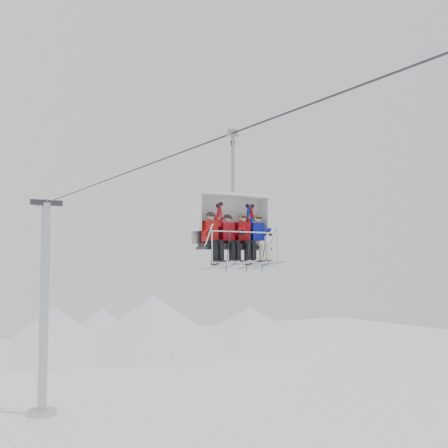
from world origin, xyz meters
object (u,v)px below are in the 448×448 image
skier_far_right (259,237)px  skier_center_right (244,237)px  chairlift_carrier (231,221)px  skier_center_left (229,237)px  lift_tower_right (44,321)px  skier_far_left (212,236)px

skier_far_right → skier_center_right: bearing=180.0°
chairlift_carrier → skier_center_right: 0.62m
skier_center_left → skier_center_right: 0.52m
lift_tower_right → skier_far_left: size_ratio=7.99×
skier_center_left → skier_center_right: size_ratio=1.00×
skier_center_left → skier_far_right: skier_far_right is taller
lift_tower_right → skier_center_right: size_ratio=7.99×
chairlift_carrier → skier_center_right: chairlift_carrier is taller
skier_center_right → skier_far_right: same height
skier_far_left → skier_center_left: (0.57, -0.01, -0.02)m
skier_far_right → lift_tower_right: bearing=92.0°
skier_center_right → skier_far_right: bearing=0.0°
lift_tower_right → skier_far_right: (0.80, -22.68, 4.43)m
lift_tower_right → skier_far_left: lift_tower_right is taller
chairlift_carrier → skier_far_left: size_ratio=2.36×
lift_tower_right → skier_center_left: size_ratio=7.99×
chairlift_carrier → skier_far_right: 0.97m
lift_tower_right → skier_center_left: 23.12m
skier_far_left → skier_far_right: (1.61, 0.00, 0.00)m
skier_center_left → chairlift_carrier: bearing=51.8°
lift_tower_right → skier_center_right: (0.28, -22.68, 4.43)m
chairlift_carrier → skier_center_left: chairlift_carrier is taller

